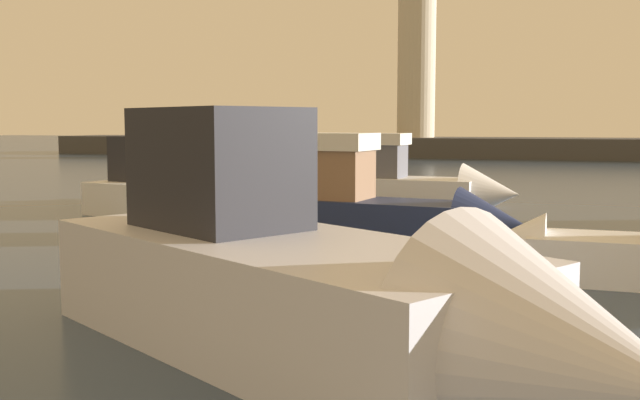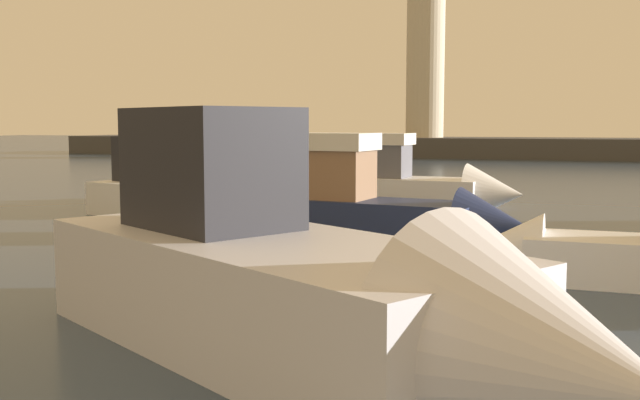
{
  "view_description": "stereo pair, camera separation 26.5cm",
  "coord_description": "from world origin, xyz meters",
  "px_view_note": "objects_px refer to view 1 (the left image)",
  "views": [
    {
      "loc": [
        5.19,
        -1.26,
        2.82
      ],
      "look_at": [
        0.46,
        14.8,
        1.07
      ],
      "focal_mm": 41.61,
      "sensor_mm": 36.0,
      "label": 1
    },
    {
      "loc": [
        5.45,
        -1.18,
        2.82
      ],
      "look_at": [
        0.46,
        14.8,
        1.07
      ],
      "focal_mm": 41.61,
      "sensor_mm": 36.0,
      "label": 2
    }
  ],
  "objects_px": {
    "lighthouse": "(417,34)",
    "motorboat_1": "(338,293)",
    "motorboat_5": "(384,206)",
    "motorboat_4": "(191,183)",
    "motorboat_0": "(415,184)"
  },
  "relations": [
    {
      "from": "lighthouse",
      "to": "motorboat_1",
      "type": "xyz_separation_m",
      "value": [
        7.74,
        -53.61,
        -9.17
      ]
    },
    {
      "from": "lighthouse",
      "to": "motorboat_5",
      "type": "height_order",
      "value": "lighthouse"
    },
    {
      "from": "motorboat_1",
      "to": "motorboat_4",
      "type": "xyz_separation_m",
      "value": [
        -9.36,
        15.24,
        -0.18
      ]
    },
    {
      "from": "motorboat_4",
      "to": "motorboat_1",
      "type": "bearing_deg",
      "value": -58.46
    },
    {
      "from": "motorboat_0",
      "to": "motorboat_4",
      "type": "relative_size",
      "value": 0.96
    },
    {
      "from": "lighthouse",
      "to": "motorboat_0",
      "type": "xyz_separation_m",
      "value": [
        5.89,
        -36.65,
        -9.34
      ]
    },
    {
      "from": "lighthouse",
      "to": "motorboat_1",
      "type": "bearing_deg",
      "value": -81.79
    },
    {
      "from": "motorboat_0",
      "to": "motorboat_5",
      "type": "distance_m",
      "value": 7.43
    },
    {
      "from": "motorboat_0",
      "to": "motorboat_4",
      "type": "bearing_deg",
      "value": -167.12
    },
    {
      "from": "lighthouse",
      "to": "motorboat_4",
      "type": "bearing_deg",
      "value": -92.42
    },
    {
      "from": "lighthouse",
      "to": "motorboat_4",
      "type": "relative_size",
      "value": 2.33
    },
    {
      "from": "lighthouse",
      "to": "motorboat_1",
      "type": "relative_size",
      "value": 2.07
    },
    {
      "from": "motorboat_0",
      "to": "motorboat_5",
      "type": "height_order",
      "value": "motorboat_5"
    },
    {
      "from": "motorboat_0",
      "to": "motorboat_5",
      "type": "bearing_deg",
      "value": -86.64
    },
    {
      "from": "motorboat_1",
      "to": "motorboat_5",
      "type": "distance_m",
      "value": 9.65
    }
  ]
}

